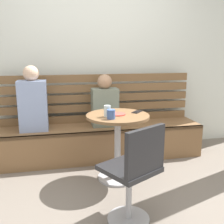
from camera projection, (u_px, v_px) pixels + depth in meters
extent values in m
plane|color=#70665B|center=(122.00, 207.00, 2.40)|extent=(8.00, 8.00, 0.00)
cube|color=silver|center=(95.00, 48.00, 3.64)|extent=(5.20, 0.10, 2.90)
cube|color=brown|center=(101.00, 142.00, 3.50)|extent=(2.70, 0.52, 0.44)
cube|color=brown|center=(104.00, 133.00, 3.22)|extent=(2.70, 0.04, 0.04)
cube|color=brown|center=(98.00, 118.00, 3.67)|extent=(2.65, 0.04, 0.10)
cube|color=brown|center=(97.00, 107.00, 3.63)|extent=(2.65, 0.04, 0.10)
cube|color=brown|center=(97.00, 98.00, 3.60)|extent=(2.65, 0.04, 0.10)
cube|color=brown|center=(97.00, 88.00, 3.57)|extent=(2.65, 0.04, 0.10)
cube|color=brown|center=(97.00, 78.00, 3.54)|extent=(2.65, 0.04, 0.10)
cylinder|color=#ADADB2|center=(117.00, 177.00, 2.95)|extent=(0.44, 0.44, 0.02)
cylinder|color=#ADADB2|center=(118.00, 147.00, 2.87)|extent=(0.07, 0.07, 0.69)
cylinder|color=brown|center=(118.00, 116.00, 2.79)|extent=(0.68, 0.68, 0.03)
cylinder|color=#ADADB2|center=(128.00, 218.00, 2.22)|extent=(0.36, 0.36, 0.02)
cylinder|color=#ADADB2|center=(129.00, 195.00, 2.17)|extent=(0.05, 0.05, 0.45)
cube|color=#232326|center=(129.00, 168.00, 2.12)|extent=(0.54, 0.54, 0.04)
cube|color=#232326|center=(145.00, 151.00, 1.95)|extent=(0.37, 0.23, 0.36)
cube|color=#8C9EC6|center=(33.00, 106.00, 3.19)|extent=(0.34, 0.22, 0.62)
sphere|color=#DBB293|center=(31.00, 73.00, 3.11)|extent=(0.19, 0.19, 0.19)
cube|color=slate|center=(105.00, 107.00, 3.42)|extent=(0.34, 0.22, 0.50)
sphere|color=#A37A5B|center=(105.00, 82.00, 3.35)|extent=(0.19, 0.19, 0.19)
cylinder|color=silver|center=(107.00, 111.00, 2.69)|extent=(0.07, 0.07, 0.12)
cylinder|color=#3D5B9E|center=(111.00, 114.00, 2.61)|extent=(0.08, 0.08, 0.09)
cylinder|color=#DB4C42|center=(118.00, 114.00, 2.79)|extent=(0.17, 0.17, 0.01)
cube|color=black|center=(137.00, 112.00, 2.91)|extent=(0.15, 0.15, 0.01)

